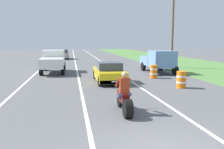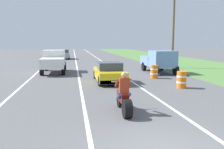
# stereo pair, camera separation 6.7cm
# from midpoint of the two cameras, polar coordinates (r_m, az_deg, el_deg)

# --- Properties ---
(lane_stripe_left_solid) EXTENTS (0.14, 120.00, 0.01)m
(lane_stripe_left_solid) POSITION_cam_midpoint_polar(r_m,az_deg,el_deg) (25.64, -16.17, 1.27)
(lane_stripe_left_solid) COLOR white
(lane_stripe_left_solid) RESTS_ON ground
(lane_stripe_right_solid) EXTENTS (0.14, 120.00, 0.01)m
(lane_stripe_right_solid) POSITION_cam_midpoint_polar(r_m,az_deg,el_deg) (25.77, -0.07, 1.61)
(lane_stripe_right_solid) COLOR white
(lane_stripe_right_solid) RESTS_ON ground
(lane_stripe_centre_dashed) EXTENTS (0.14, 120.00, 0.01)m
(lane_stripe_centre_dashed) POSITION_cam_midpoint_polar(r_m,az_deg,el_deg) (25.46, -8.10, 1.45)
(lane_stripe_centre_dashed) COLOR white
(lane_stripe_centre_dashed) RESTS_ON ground
(grass_verge_right) EXTENTS (10.00, 120.00, 0.06)m
(grass_verge_right) POSITION_cam_midpoint_polar(r_m,az_deg,el_deg) (29.14, 20.00, 1.90)
(grass_verge_right) COLOR #517F3D
(grass_verge_right) RESTS_ON ground
(motorcycle_with_rider) EXTENTS (0.70, 2.21, 1.62)m
(motorcycle_with_rider) POSITION_cam_midpoint_polar(r_m,az_deg,el_deg) (9.42, 3.00, -5.60)
(motorcycle_with_rider) COLOR black
(motorcycle_with_rider) RESTS_ON ground
(sports_car_yellow) EXTENTS (1.84, 4.30, 1.37)m
(sports_car_yellow) POSITION_cam_midpoint_polar(r_m,az_deg,el_deg) (16.72, -0.52, 0.41)
(sports_car_yellow) COLOR yellow
(sports_car_yellow) RESTS_ON ground
(pickup_truck_left_lane_white) EXTENTS (2.02, 4.80, 1.98)m
(pickup_truck_left_lane_white) POSITION_cam_midpoint_polar(r_m,az_deg,el_deg) (22.18, -13.40, 3.26)
(pickup_truck_left_lane_white) COLOR silver
(pickup_truck_left_lane_white) RESTS_ON ground
(pickup_truck_right_shoulder_light_blue) EXTENTS (2.02, 4.80, 1.98)m
(pickup_truck_right_shoulder_light_blue) POSITION_cam_midpoint_polar(r_m,az_deg,el_deg) (22.04, 10.97, 3.30)
(pickup_truck_right_shoulder_light_blue) COLOR #6B93C6
(pickup_truck_right_shoulder_light_blue) RESTS_ON ground
(utility_pole_roadside) EXTENTS (0.24, 0.24, 8.62)m
(utility_pole_roadside) POSITION_cam_midpoint_polar(r_m,az_deg,el_deg) (25.82, 14.25, 10.95)
(utility_pole_roadside) COLOR brown
(utility_pole_roadside) RESTS_ON ground
(construction_barrel_nearest) EXTENTS (0.58, 0.58, 1.00)m
(construction_barrel_nearest) POSITION_cam_midpoint_polar(r_m,az_deg,el_deg) (15.12, 16.10, -1.15)
(construction_barrel_nearest) COLOR orange
(construction_barrel_nearest) RESTS_ON ground
(construction_barrel_mid) EXTENTS (0.58, 0.58, 1.00)m
(construction_barrel_mid) POSITION_cam_midpoint_polar(r_m,az_deg,el_deg) (18.66, 9.94, 0.68)
(construction_barrel_mid) COLOR orange
(construction_barrel_mid) RESTS_ON ground
(distant_car_far_ahead) EXTENTS (1.80, 4.00, 1.50)m
(distant_car_far_ahead) POSITION_cam_midpoint_polar(r_m,az_deg,el_deg) (39.27, -11.17, 4.71)
(distant_car_far_ahead) COLOR #99999E
(distant_car_far_ahead) RESTS_ON ground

